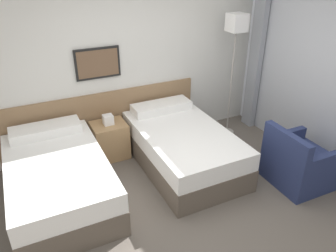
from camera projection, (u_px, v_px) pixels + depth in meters
ground_plane at (195, 210)px, 3.95m from camera, size 16.00×16.00×0.00m
wall_headboard at (131, 63)px, 4.87m from camera, size 10.00×0.10×2.70m
bed_near_door at (58, 179)px, 4.00m from camera, size 1.14×1.90×0.70m
bed_near_window at (182, 147)px, 4.67m from camera, size 1.14×1.90×0.70m
nightstand at (110, 140)px, 4.88m from camera, size 0.50×0.43×0.68m
floor_lamp at (236, 33)px, 4.89m from camera, size 0.25×0.25×1.97m
armchair at (299, 164)px, 4.31m from camera, size 0.76×0.76×0.81m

